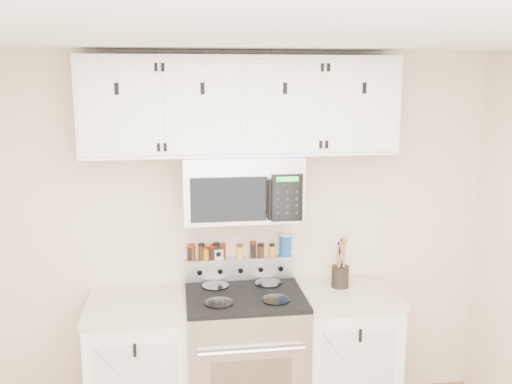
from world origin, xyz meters
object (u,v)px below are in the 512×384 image
at_px(utensil_crock, 340,275).
at_px(range, 245,359).
at_px(microwave, 242,187).
at_px(salt_canister, 285,245).

bearing_deg(utensil_crock, range, -171.42).
height_order(range, utensil_crock, utensil_crock).
height_order(range, microwave, microwave).
height_order(microwave, salt_canister, microwave).
bearing_deg(microwave, utensil_crock, -2.22).
relative_size(microwave, salt_canister, 4.85).
bearing_deg(utensil_crock, salt_canister, 152.37).
distance_m(microwave, salt_canister, 0.58).
bearing_deg(salt_canister, microwave, -154.22).
bearing_deg(range, salt_canister, 41.20).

